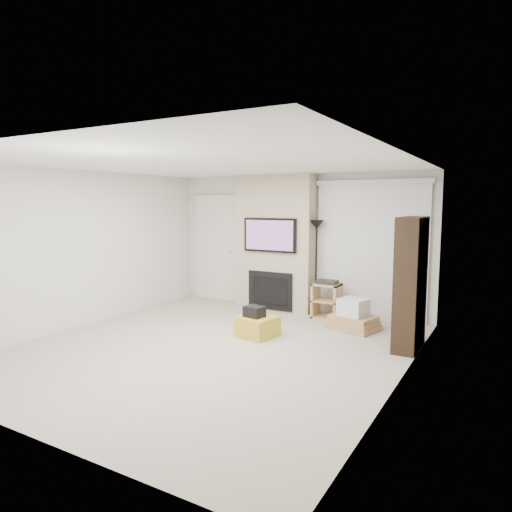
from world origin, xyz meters
The scene contains 16 objects.
floor centered at (0.00, 0.00, 0.00)m, with size 5.00×5.50×0.00m, color #B1A796.
ceiling centered at (0.00, 0.00, 2.50)m, with size 5.00×5.50×0.00m, color white.
wall_back centered at (0.00, 2.75, 1.25)m, with size 5.00×2.50×0.00m, color silver.
wall_front centered at (0.00, -2.75, 1.25)m, with size 5.00×2.50×0.00m, color silver.
wall_left centered at (-2.50, 0.00, 1.25)m, with size 5.50×2.50×0.00m, color silver.
wall_right centered at (2.50, 0.00, 1.25)m, with size 5.50×2.50×0.00m, color silver.
hvac_vent centered at (0.40, 0.80, 2.50)m, with size 0.35×0.18×0.01m, color silver.
ottoman centered at (0.27, 0.77, 0.15)m, with size 0.50×0.50×0.30m, color gold.
black_bag centered at (0.23, 0.74, 0.38)m, with size 0.28×0.22×0.16m, color black.
fireplace_wall centered at (-0.35, 2.54, 1.24)m, with size 1.50×0.47×2.50m.
entry_door centered at (-1.80, 2.71, 1.05)m, with size 1.02×0.11×2.14m.
vertical_blinds centered at (1.40, 2.70, 1.27)m, with size 1.98×0.10×2.37m.
floor_lamp centered at (0.49, 2.50, 1.33)m, with size 0.25×0.25×1.68m.
av_stand centered at (0.76, 2.34, 0.35)m, with size 0.45×0.38×0.66m.
box_stack centered at (1.39, 1.84, 0.19)m, with size 0.85×0.72×0.49m.
bookshelf centered at (2.34, 1.32, 0.90)m, with size 0.30×0.80×1.80m.
Camera 1 is at (3.54, -4.99, 1.98)m, focal length 32.00 mm.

